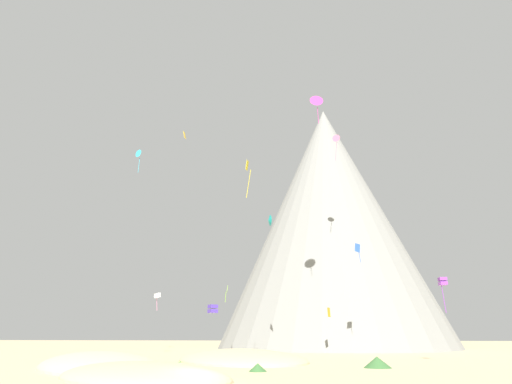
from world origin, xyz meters
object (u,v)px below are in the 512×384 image
bush_near_left (377,362)px  kite_blue_mid (358,249)px  kite_lime_low (227,290)px  kite_magenta_high (316,101)px  kite_indigo_low (213,309)px  kite_gold_high (185,135)px  kite_violet_low (443,282)px  kite_teal_mid (269,220)px  kite_orange_low (329,312)px  rock_massif (324,227)px  kite_rainbow_high (336,139)px  kite_cyan_high (139,154)px  bush_low_patch (258,367)px  kite_yellow_high (247,170)px  bush_ridge_crest (187,360)px  kite_white_low (157,296)px

bush_near_left → kite_blue_mid: (1.78, 24.42, 15.83)m
kite_lime_low → kite_magenta_high: size_ratio=0.57×
kite_lime_low → kite_indigo_low: 13.34m
kite_blue_mid → kite_gold_high: bearing=-140.7°
kite_violet_low → kite_teal_mid: bearing=-33.8°
kite_indigo_low → kite_orange_low: kite_indigo_low is taller
rock_massif → kite_rainbow_high: 31.92m
rock_massif → kite_cyan_high: 50.22m
kite_rainbow_high → kite_violet_low: kite_rainbow_high is taller
rock_massif → bush_low_patch: bearing=-97.8°
kite_teal_mid → kite_violet_low: 28.53m
kite_teal_mid → kite_orange_low: size_ratio=1.17×
kite_gold_high → kite_cyan_high: 24.64m
kite_yellow_high → kite_violet_low: kite_yellow_high is taller
bush_ridge_crest → kite_white_low: (-12.78, 24.51, 9.62)m
kite_violet_low → kite_white_low: bearing=-30.2°
bush_near_left → kite_violet_low: (10.12, 9.89, 8.79)m
bush_near_left → kite_gold_high: size_ratio=2.27×
bush_low_patch → kite_blue_mid: (13.01, 30.05, 16.01)m
kite_orange_low → bush_low_patch: bearing=75.9°
bush_low_patch → kite_cyan_high: bearing=127.6°
rock_massif → kite_rainbow_high: rock_massif is taller
kite_cyan_high → kite_violet_low: (50.43, -22.28, -29.33)m
kite_gold_high → kite_white_low: size_ratio=0.37×
kite_indigo_low → kite_violet_low: 33.96m
bush_near_left → rock_massif: bearing=91.7°
kite_yellow_high → kite_indigo_low: (-6.60, 8.86, -19.69)m
kite_white_low → kite_yellow_high: bearing=177.6°
kite_yellow_high → kite_magenta_high: size_ratio=1.09×
kite_cyan_high → kite_violet_low: kite_cyan_high is taller
kite_yellow_high → kite_lime_low: bearing=68.5°
bush_ridge_crest → kite_lime_low: bearing=91.2°
kite_blue_mid → kite_white_low: bearing=-173.3°
rock_massif → kite_indigo_low: bearing=-115.6°
bush_ridge_crest → kite_cyan_high: 50.01m
kite_lime_low → kite_magenta_high: 38.10m
kite_gold_high → kite_yellow_high: size_ratio=0.21×
bush_low_patch → kite_gold_high: kite_gold_high is taller
kite_lime_low → kite_cyan_high: 33.42m
bush_ridge_crest → rock_massif: size_ratio=0.03×
kite_orange_low → kite_indigo_low: bearing=22.6°
kite_gold_high → kite_white_low: bearing=-110.1°
bush_low_patch → kite_blue_mid: kite_blue_mid is taller
kite_gold_high → kite_blue_mid: bearing=155.3°
kite_gold_high → kite_violet_low: 42.67m
kite_gold_high → bush_ridge_crest: bearing=73.0°
kite_teal_mid → kite_orange_low: kite_teal_mid is taller
rock_massif → kite_orange_low: (-1.32, -32.91, -22.73)m
rock_massif → kite_white_low: size_ratio=23.98×
kite_teal_mid → kite_lime_low: bearing=-163.5°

